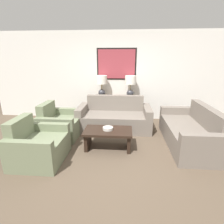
# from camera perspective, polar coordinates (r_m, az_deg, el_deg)

# --- Properties ---
(ground_plane) EXTENTS (20.00, 20.00, 0.00)m
(ground_plane) POSITION_cam_1_polar(r_m,az_deg,el_deg) (3.54, -0.94, -14.60)
(ground_plane) COLOR brown
(back_wall) EXTENTS (7.85, 0.12, 2.65)m
(back_wall) POSITION_cam_1_polar(r_m,az_deg,el_deg) (5.50, 1.48, 11.54)
(back_wall) COLOR silver
(back_wall) RESTS_ON ground_plane
(console_table) EXTENTS (1.40, 0.40, 0.73)m
(console_table) POSITION_cam_1_polar(r_m,az_deg,el_deg) (5.41, 1.25, 1.02)
(console_table) COLOR brown
(console_table) RESTS_ON ground_plane
(table_lamp_left) EXTENTS (0.33, 0.33, 0.65)m
(table_lamp_left) POSITION_cam_1_polar(r_m,az_deg,el_deg) (5.29, -3.40, 9.22)
(table_lamp_left) COLOR #333338
(table_lamp_left) RESTS_ON console_table
(table_lamp_right) EXTENTS (0.33, 0.33, 0.65)m
(table_lamp_right) POSITION_cam_1_polar(r_m,az_deg,el_deg) (5.24, 6.04, 9.09)
(table_lamp_right) COLOR #333338
(table_lamp_right) RESTS_ON console_table
(couch_by_back_wall) EXTENTS (1.94, 0.91, 0.87)m
(couch_by_back_wall) POSITION_cam_1_polar(r_m,az_deg,el_deg) (4.79, 0.77, -2.00)
(couch_by_back_wall) COLOR slate
(couch_by_back_wall) RESTS_ON ground_plane
(couch_by_side) EXTENTS (0.91, 1.94, 0.87)m
(couch_by_side) POSITION_cam_1_polar(r_m,az_deg,el_deg) (4.28, 24.17, -5.95)
(couch_by_side) COLOR slate
(couch_by_side) RESTS_ON ground_plane
(coffee_table) EXTENTS (1.01, 0.57, 0.42)m
(coffee_table) POSITION_cam_1_polar(r_m,az_deg,el_deg) (3.74, -1.30, -7.58)
(coffee_table) COLOR black
(coffee_table) RESTS_ON ground_plane
(decorative_bowl) EXTENTS (0.22, 0.22, 0.06)m
(decorative_bowl) POSITION_cam_1_polar(r_m,az_deg,el_deg) (3.69, -1.36, -5.39)
(decorative_bowl) COLOR beige
(decorative_bowl) RESTS_ON coffee_table
(armchair_near_back_wall) EXTENTS (0.87, 0.96, 0.83)m
(armchair_near_back_wall) POSITION_cam_1_polar(r_m,az_deg,el_deg) (4.54, -16.65, -3.96)
(armchair_near_back_wall) COLOR #707A5B
(armchair_near_back_wall) RESTS_ON ground_plane
(armchair_near_camera) EXTENTS (0.87, 0.96, 0.83)m
(armchair_near_camera) POSITION_cam_1_polar(r_m,az_deg,el_deg) (3.61, -22.96, -10.21)
(armchair_near_camera) COLOR #707A5B
(armchair_near_camera) RESTS_ON ground_plane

